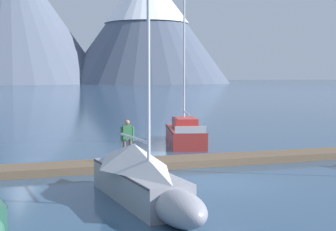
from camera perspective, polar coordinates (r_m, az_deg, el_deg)
ground_plane at (r=18.63m, az=5.42°, el=-7.55°), size 700.00×700.00×0.00m
mountain_central_massif at (r=247.28m, az=-17.09°, el=10.77°), size 85.72×85.72×61.75m
mountain_shoulder_ridge at (r=240.86m, az=-2.39°, el=10.34°), size 77.12×77.12×53.44m
dock at (r=22.29m, az=1.50°, el=-5.15°), size 23.69×2.51×0.30m
sailboat_second_berth at (r=15.64m, az=-2.91°, el=-6.80°), size 2.15×6.87×7.87m
sailboat_mid_dock_port at (r=29.14m, az=1.79°, el=-1.93°), size 3.06×6.82×8.53m
person_on_dock at (r=21.91m, az=-4.56°, el=-2.38°), size 0.59×0.24×1.69m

